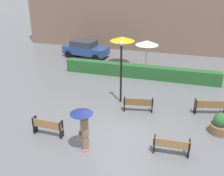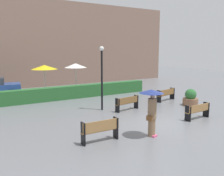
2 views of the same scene
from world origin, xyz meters
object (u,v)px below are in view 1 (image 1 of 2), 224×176
bench_far_right (211,106)px  bench_near_left (48,126)px  planter_pot (220,125)px  bench_mid_center (138,104)px  lamp_post (121,66)px  patio_umbrella_white (147,43)px  parked_car (85,48)px  patio_umbrella_yellow (122,39)px  pedestrian_with_umbrella (83,124)px  bench_near_right (171,145)px

bench_far_right → bench_near_left: (-8.03, -4.59, 0.03)m
bench_near_left → planter_pot: size_ratio=1.44×
bench_mid_center → lamp_post: 2.49m
patio_umbrella_white → parked_car: (-6.17, 2.50, -1.63)m
bench_mid_center → lamp_post: bearing=144.7°
bench_far_right → parked_car: parked_car is taller
planter_pot → patio_umbrella_yellow: (-7.38, 8.82, 1.84)m
parked_car → patio_umbrella_yellow: bearing=-19.1°
bench_mid_center → lamp_post: lamp_post is taller
bench_far_right → planter_pot: 1.98m
pedestrian_with_umbrella → patio_umbrella_white: (1.08, 10.90, 1.05)m
lamp_post → patio_umbrella_white: 5.72m
planter_pot → patio_umbrella_yellow: size_ratio=0.45×
bench_mid_center → patio_umbrella_yellow: bearing=110.6°
lamp_post → patio_umbrella_white: (0.65, 5.68, 0.02)m
bench_far_right → patio_umbrella_white: bearing=129.7°
bench_near_right → bench_mid_center: (-2.20, 3.55, 0.03)m
lamp_post → patio_umbrella_yellow: size_ratio=1.58×
bench_far_right → lamp_post: (-5.40, 0.04, 1.91)m
pedestrian_with_umbrella → patio_umbrella_white: size_ratio=0.80×
bench_far_right → patio_umbrella_white: patio_umbrella_white is taller
bench_mid_center → patio_umbrella_white: 6.91m
bench_mid_center → pedestrian_with_umbrella: size_ratio=0.84×
bench_near_left → bench_mid_center: bearing=43.4°
bench_near_right → planter_pot: (2.26, 2.49, -0.01)m
bench_near_left → patio_umbrella_white: patio_umbrella_white is taller
planter_pot → parked_car: bearing=138.0°
pedestrian_with_umbrella → lamp_post: (0.43, 5.22, 1.03)m
bench_near_right → pedestrian_with_umbrella: pedestrian_with_umbrella is taller
lamp_post → bench_near_right: bearing=-51.9°
bench_near_right → lamp_post: lamp_post is taller
bench_mid_center → lamp_post: (-1.30, 0.92, 1.91)m
pedestrian_with_umbrella → patio_umbrella_white: patio_umbrella_white is taller
bench_near_right → pedestrian_with_umbrella: bearing=-169.2°
planter_pot → patio_umbrella_yellow: patio_umbrella_yellow is taller
bench_near_left → pedestrian_with_umbrella: size_ratio=0.78×
bench_far_right → patio_umbrella_white: size_ratio=0.72×
bench_far_right → patio_umbrella_white: 7.68m
bench_mid_center → pedestrian_with_umbrella: pedestrian_with_umbrella is taller
lamp_post → patio_umbrella_yellow: bearing=103.3°
bench_mid_center → parked_car: 11.37m
bench_mid_center → patio_umbrella_white: bearing=95.6°
patio_umbrella_yellow → patio_umbrella_white: 2.55m
planter_pot → patio_umbrella_yellow: bearing=129.9°
bench_near_left → lamp_post: lamp_post is taller
pedestrian_with_umbrella → parked_car: bearing=110.8°
bench_mid_center → bench_near_left: size_ratio=1.08×
bench_near_left → patio_umbrella_yellow: (1.01, 11.47, 1.77)m
bench_near_right → bench_far_right: 4.82m
bench_far_right → lamp_post: 5.73m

